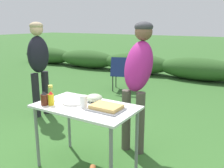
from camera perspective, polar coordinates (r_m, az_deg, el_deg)
name	(u,v)px	position (r m, az deg, el deg)	size (l,w,h in m)	color
ground_plane	(87,167)	(3.03, -5.69, -18.32)	(60.00, 60.00, 0.00)	#336028
shrub_hedge	(198,69)	(7.60, 19.13, 3.27)	(14.40, 0.90, 0.64)	#2D5623
folding_table	(86,112)	(2.74, -6.02, -6.48)	(1.10, 0.64, 0.74)	white
food_tray	(106,108)	(2.55, -1.36, -5.47)	(0.34, 0.25, 0.06)	#9E9EA3
plate_stack	(74,102)	(2.81, -8.76, -4.14)	(0.25, 0.25, 0.02)	white
mixing_bowl	(94,98)	(2.83, -4.11, -3.18)	(0.19, 0.19, 0.09)	#ADBC99
paper_cup_stack	(84,102)	(2.65, -6.52, -4.00)	(0.08, 0.08, 0.13)	white
mustard_bottle	(51,99)	(2.78, -13.77, -3.25)	(0.06, 0.06, 0.16)	yellow
relish_jar	(51,92)	(2.98, -13.83, -1.88)	(0.06, 0.06, 0.17)	olive
bbq_sauce_bottle	(44,99)	(2.80, -15.22, -3.23)	(0.08, 0.08, 0.15)	#562314
standing_person_in_dark_puffer	(138,71)	(3.11, 6.03, 2.89)	(0.36, 0.48, 1.63)	#4C473D
standing_person_in_olive_jacket	(39,60)	(4.47, -16.43, 5.33)	(0.30, 0.41, 1.63)	black
camp_chair_green_behind_table	(122,72)	(5.98, 2.23, 2.79)	(0.64, 0.71, 0.83)	navy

